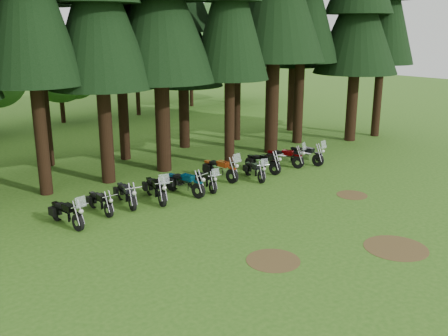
{
  "coord_description": "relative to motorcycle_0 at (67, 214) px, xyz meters",
  "views": [
    {
      "loc": [
        -13.69,
        -12.61,
        7.38
      ],
      "look_at": [
        0.6,
        5.0,
        1.0
      ],
      "focal_mm": 40.0,
      "sensor_mm": 36.0,
      "label": 1
    }
  ],
  "objects": [
    {
      "name": "dirt_patch_2",
      "position": [
        8.06,
        -9.17,
        -0.47
      ],
      "size": [
        2.2,
        2.2,
        0.01
      ],
      "primitive_type": "cylinder",
      "color": "#4C3D1E",
      "rests_on": "ground"
    },
    {
      "name": "motorcycle_5",
      "position": [
        6.84,
        0.19,
        -0.05
      ],
      "size": [
        0.57,
        2.02,
        1.27
      ],
      "rotation": [
        0.0,
        0.0,
        -0.16
      ],
      "color": "black",
      "rests_on": "ground"
    },
    {
      "name": "motorcycle_1",
      "position": [
        1.63,
        0.52,
        -0.06
      ],
      "size": [
        0.29,
        2.03,
        0.83
      ],
      "rotation": [
        0.0,
        0.0,
        0.01
      ],
      "color": "black",
      "rests_on": "ground"
    },
    {
      "name": "decid_7",
      "position": [
        26.52,
        21.66,
        5.75
      ],
      "size": [
        8.44,
        8.2,
        10.55
      ],
      "color": "black",
      "rests_on": "ground"
    },
    {
      "name": "motorcycle_6",
      "position": [
        8.37,
        1.03,
        0.04
      ],
      "size": [
        0.61,
        2.48,
        1.56
      ],
      "rotation": [
        0.0,
        0.0,
        0.12
      ],
      "color": "black",
      "rests_on": "ground"
    },
    {
      "name": "motorcycle_8",
      "position": [
        10.99,
        0.7,
        0.0
      ],
      "size": [
        0.5,
        2.3,
        0.94
      ],
      "rotation": [
        0.0,
        0.0,
        0.16
      ],
      "color": "black",
      "rests_on": "ground"
    },
    {
      "name": "pine_back_4",
      "position": [
        11.09,
        8.08,
        7.77
      ],
      "size": [
        4.94,
        4.94,
        13.78
      ],
      "color": "black",
      "rests_on": "ground"
    },
    {
      "name": "motorcycle_10",
      "position": [
        14.05,
        0.41,
        0.02
      ],
      "size": [
        0.62,
        2.38,
        1.49
      ],
      "rotation": [
        0.0,
        0.0,
        0.14
      ],
      "color": "black",
      "rests_on": "ground"
    },
    {
      "name": "dirt_patch_1",
      "position": [
        11.56,
        -4.67,
        -0.47
      ],
      "size": [
        1.4,
        1.4,
        0.01
      ],
      "primitive_type": "cylinder",
      "color": "#4C3D1E",
      "rests_on": "ground"
    },
    {
      "name": "decid_5",
      "position": [
        15.35,
        20.54,
        5.76
      ],
      "size": [
        8.45,
        8.21,
        10.56
      ],
      "color": "black",
      "rests_on": "ground"
    },
    {
      "name": "motorcycle_3",
      "position": [
        4.18,
        0.32,
        0.03
      ],
      "size": [
        0.81,
        2.42,
        1.52
      ],
      "rotation": [
        0.0,
        0.0,
        -0.22
      ],
      "color": "black",
      "rests_on": "ground"
    },
    {
      "name": "motorcycle_0",
      "position": [
        0.0,
        0.0,
        0.0
      ],
      "size": [
        0.6,
        2.27,
        1.42
      ],
      "rotation": [
        0.0,
        0.0,
        0.14
      ],
      "color": "black",
      "rests_on": "ground"
    },
    {
      "name": "motorcycle_7",
      "position": [
        9.78,
        -0.01,
        -0.04
      ],
      "size": [
        0.77,
        2.07,
        1.31
      ],
      "rotation": [
        0.0,
        0.0,
        -0.25
      ],
      "color": "black",
      "rests_on": "ground"
    },
    {
      "name": "dirt_patch_0",
      "position": [
        4.06,
        -7.17,
        -0.47
      ],
      "size": [
        1.8,
        1.8,
        0.01
      ],
      "primitive_type": "cylinder",
      "color": "#4C3D1E",
      "rests_on": "ground"
    },
    {
      "name": "motorcycle_2",
      "position": [
        2.9,
        0.64,
        -0.01
      ],
      "size": [
        0.53,
        2.22,
        0.91
      ],
      "rotation": [
        0.0,
        0.0,
        -0.17
      ],
      "color": "black",
      "rests_on": "ground"
    },
    {
      "name": "decid_4",
      "position": [
        8.64,
        21.15,
        3.89
      ],
      "size": [
        5.93,
        5.76,
        7.41
      ],
      "color": "black",
      "rests_on": "ground"
    },
    {
      "name": "ground",
      "position": [
        7.06,
        -5.17,
        -0.48
      ],
      "size": [
        120.0,
        120.0,
        0.0
      ],
      "primitive_type": "plane",
      "color": "#2D5C16",
      "rests_on": "ground"
    },
    {
      "name": "decid_6",
      "position": [
        21.91,
        21.84,
        4.73
      ],
      "size": [
        7.06,
        6.86,
        8.82
      ],
      "color": "black",
      "rests_on": "ground"
    },
    {
      "name": "motorcycle_9",
      "position": [
        12.69,
        0.74,
        0.02
      ],
      "size": [
        1.13,
        2.28,
        1.47
      ],
      "rotation": [
        0.0,
        0.0,
        0.38
      ],
      "color": "black",
      "rests_on": "ground"
    },
    {
      "name": "motorcycle_4",
      "position": [
        5.68,
        0.25,
        0.02
      ],
      "size": [
        0.63,
        2.37,
        0.97
      ],
      "rotation": [
        0.0,
        0.0,
        0.2
      ],
      "color": "black",
      "rests_on": "ground"
    }
  ]
}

